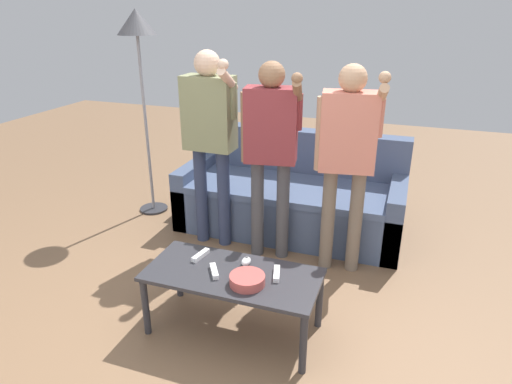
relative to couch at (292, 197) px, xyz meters
name	(u,v)px	position (x,y,z in m)	size (l,w,h in m)	color
ground_plane	(234,328)	(0.04, -1.56, -0.29)	(12.00, 12.00, 0.00)	brown
couch	(292,197)	(0.00, 0.00, 0.00)	(2.02, 0.88, 0.86)	#475675
coffee_table	(233,280)	(0.05, -1.57, 0.08)	(1.08, 0.50, 0.43)	#2D2D33
snack_bowl	(247,280)	(0.17, -1.65, 0.16)	(0.21, 0.21, 0.06)	#B24C47
game_remote_nunchuk	(246,261)	(0.09, -1.45, 0.16)	(0.06, 0.09, 0.05)	white
floor_lamp	(138,38)	(-1.43, -0.12, 1.39)	(0.35, 0.35, 1.93)	#2D2D33
player_left	(210,128)	(-0.57, -0.53, 0.74)	(0.48, 0.33, 1.64)	#2D3856
player_center	(271,140)	(-0.03, -0.59, 0.70)	(0.49, 0.31, 1.59)	#47474C
player_right	(347,148)	(0.55, -0.60, 0.71)	(0.49, 0.30, 1.59)	#756656
game_remote_wand_near	(277,274)	(0.31, -1.51, 0.15)	(0.07, 0.16, 0.03)	white
game_remote_wand_far	(201,255)	(-0.22, -1.46, 0.15)	(0.06, 0.16, 0.03)	white
game_remote_wand_spare	(214,271)	(-0.06, -1.61, 0.15)	(0.11, 0.15, 0.03)	white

